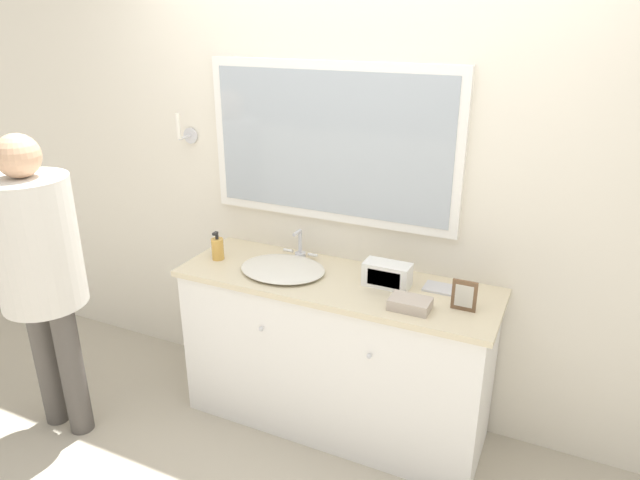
{
  "coord_description": "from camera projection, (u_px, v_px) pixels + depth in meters",
  "views": [
    {
      "loc": [
        1.02,
        -2.07,
        2.1
      ],
      "look_at": [
        -0.09,
        0.3,
        1.06
      ],
      "focal_mm": 32.0,
      "sensor_mm": 36.0,
      "label": 1
    }
  ],
  "objects": [
    {
      "name": "ground_plane",
      "position": [
        311.0,
        454.0,
        2.92
      ],
      "size": [
        14.0,
        14.0,
        0.0
      ],
      "primitive_type": "plane",
      "color": "#B2A893"
    },
    {
      "name": "wall_back",
      "position": [
        358.0,
        184.0,
        2.95
      ],
      "size": [
        8.0,
        0.18,
        2.55
      ],
      "color": "silver",
      "rests_on": "ground_plane"
    },
    {
      "name": "vanity_counter",
      "position": [
        335.0,
        353.0,
        3.01
      ],
      "size": [
        1.63,
        0.54,
        0.86
      ],
      "color": "white",
      "rests_on": "ground_plane"
    },
    {
      "name": "sink_basin",
      "position": [
        283.0,
        268.0,
        2.94
      ],
      "size": [
        0.45,
        0.41,
        0.17
      ],
      "color": "silver",
      "rests_on": "vanity_counter"
    },
    {
      "name": "soap_bottle",
      "position": [
        218.0,
        248.0,
        3.07
      ],
      "size": [
        0.07,
        0.07,
        0.16
      ],
      "color": "gold",
      "rests_on": "vanity_counter"
    },
    {
      "name": "appliance_box",
      "position": [
        387.0,
        275.0,
        2.77
      ],
      "size": [
        0.23,
        0.11,
        0.12
      ],
      "color": "white",
      "rests_on": "vanity_counter"
    },
    {
      "name": "picture_frame",
      "position": [
        464.0,
        296.0,
        2.53
      ],
      "size": [
        0.11,
        0.01,
        0.14
      ],
      "color": "brown",
      "rests_on": "vanity_counter"
    },
    {
      "name": "hand_towel_near_sink",
      "position": [
        410.0,
        304.0,
        2.56
      ],
      "size": [
        0.18,
        0.12,
        0.05
      ],
      "color": "#B7A899",
      "rests_on": "vanity_counter"
    },
    {
      "name": "metal_tray",
      "position": [
        444.0,
        289.0,
        2.74
      ],
      "size": [
        0.2,
        0.12,
        0.01
      ],
      "color": "silver",
      "rests_on": "vanity_counter"
    },
    {
      "name": "person",
      "position": [
        38.0,
        259.0,
        2.78
      ],
      "size": [
        0.41,
        0.41,
        1.6
      ],
      "color": "#514C47",
      "rests_on": "ground_plane"
    }
  ]
}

